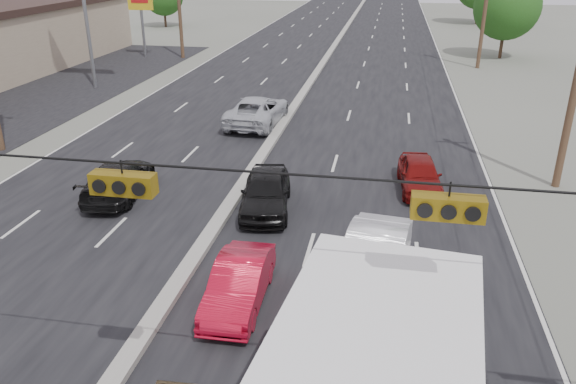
% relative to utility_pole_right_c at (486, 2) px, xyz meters
% --- Properties ---
extents(road_surface, '(20.00, 160.00, 0.02)m').
position_rel_utility_pole_right_c_xyz_m(road_surface, '(-12.50, -10.00, -5.11)').
color(road_surface, black).
rests_on(road_surface, ground).
extents(center_median, '(0.50, 160.00, 0.20)m').
position_rel_utility_pole_right_c_xyz_m(center_median, '(-12.50, -10.00, -5.01)').
color(center_median, gray).
rests_on(center_median, ground).
extents(parking_lot, '(10.00, 42.00, 0.02)m').
position_rel_utility_pole_right_c_xyz_m(parking_lot, '(-29.50, -15.00, -5.11)').
color(parking_lot, black).
rests_on(parking_lot, ground).
extents(utility_pole_right_c, '(1.60, 0.30, 10.00)m').
position_rel_utility_pole_right_c_xyz_m(utility_pole_right_c, '(0.00, 0.00, 0.00)').
color(utility_pole_right_c, '#422D1E').
rests_on(utility_pole_right_c, ground).
extents(traffic_signals, '(25.00, 0.30, 0.54)m').
position_rel_utility_pole_right_c_xyz_m(traffic_signals, '(-11.10, -40.00, 0.39)').
color(traffic_signals, black).
rests_on(traffic_signals, ground).
extents(pole_sign_far, '(2.20, 0.25, 6.00)m').
position_rel_utility_pole_right_c_xyz_m(pole_sign_far, '(-28.50, -0.00, -0.70)').
color(pole_sign_far, slate).
rests_on(pole_sign_far, ground).
extents(tree_right_mid, '(5.60, 5.60, 7.14)m').
position_rel_utility_pole_right_c_xyz_m(tree_right_mid, '(2.50, 5.00, -0.77)').
color(tree_right_mid, '#382619').
rests_on(tree_right_mid, ground).
extents(red_sedan, '(1.40, 3.82, 1.25)m').
position_rel_utility_pole_right_c_xyz_m(red_sedan, '(-10.53, -35.27, -4.48)').
color(red_sedan, red).
rests_on(red_sedan, ground).
extents(queue_car_a, '(2.29, 4.45, 1.45)m').
position_rel_utility_pole_right_c_xyz_m(queue_car_a, '(-11.10, -29.31, -4.38)').
color(queue_car_a, black).
rests_on(queue_car_a, ground).
extents(queue_car_b, '(2.24, 4.96, 1.58)m').
position_rel_utility_pole_right_c_xyz_m(queue_car_b, '(-7.03, -33.72, -4.32)').
color(queue_car_b, white).
rests_on(queue_car_b, ground).
extents(queue_car_e, '(1.86, 3.94, 1.30)m').
position_rel_utility_pole_right_c_xyz_m(queue_car_e, '(-5.50, -26.39, -4.46)').
color(queue_car_e, maroon).
rests_on(queue_car_e, ground).
extents(oncoming_near, '(2.39, 4.75, 1.32)m').
position_rel_utility_pole_right_c_xyz_m(oncoming_near, '(-17.02, -29.00, -4.45)').
color(oncoming_near, black).
rests_on(oncoming_near, ground).
extents(oncoming_far, '(2.84, 5.68, 1.54)m').
position_rel_utility_pole_right_c_xyz_m(oncoming_far, '(-13.90, -18.66, -4.34)').
color(oncoming_far, '#B8BCC1').
rests_on(oncoming_far, ground).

